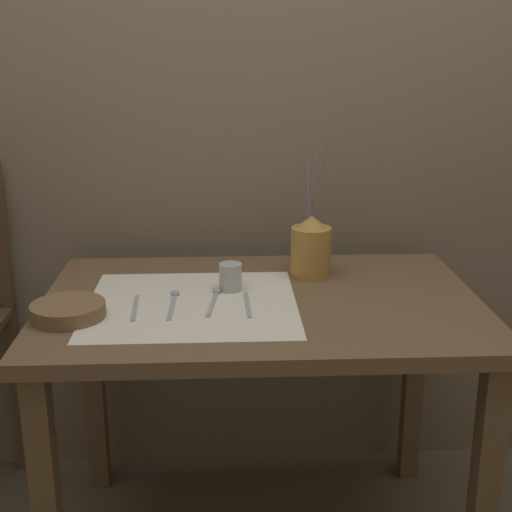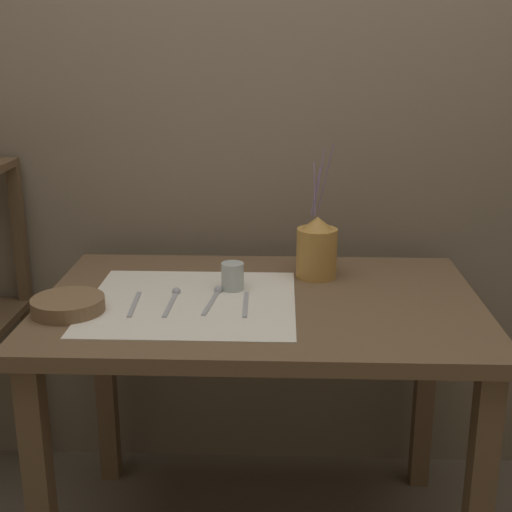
% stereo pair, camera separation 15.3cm
% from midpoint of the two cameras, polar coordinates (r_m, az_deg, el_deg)
% --- Properties ---
extents(stone_wall_back, '(7.00, 0.06, 2.40)m').
position_cam_midpoint_polar(stone_wall_back, '(2.33, 2.74, 10.46)').
color(stone_wall_back, '#7A6B56').
rests_on(stone_wall_back, ground_plane).
extents(wooden_table, '(1.18, 0.79, 0.79)m').
position_cam_midpoint_polar(wooden_table, '(1.97, 2.66, -6.40)').
color(wooden_table, brown).
rests_on(wooden_table, ground_plane).
extents(linen_cloth, '(0.55, 0.51, 0.00)m').
position_cam_midpoint_polar(linen_cloth, '(1.90, -2.89, -3.74)').
color(linen_cloth, silver).
rests_on(linen_cloth, wooden_table).
extents(pitcher_with_flowers, '(0.12, 0.12, 0.40)m').
position_cam_midpoint_polar(pitcher_with_flowers, '(2.09, 6.98, 0.53)').
color(pitcher_with_flowers, '#B7843D').
rests_on(pitcher_with_flowers, wooden_table).
extents(wooden_bowl, '(0.19, 0.19, 0.04)m').
position_cam_midpoint_polar(wooden_bowl, '(1.87, -12.56, -3.89)').
color(wooden_bowl, brown).
rests_on(wooden_bowl, wooden_table).
extents(glass_tumbler_near, '(0.06, 0.06, 0.08)m').
position_cam_midpoint_polar(glass_tumbler_near, '(1.98, 0.32, -1.66)').
color(glass_tumbler_near, '#B7C1BC').
rests_on(glass_tumbler_near, wooden_table).
extents(fork_outer, '(0.02, 0.18, 0.00)m').
position_cam_midpoint_polar(fork_outer, '(1.89, -7.43, -3.87)').
color(fork_outer, '#A8A8AD').
rests_on(fork_outer, wooden_table).
extents(spoon_inner, '(0.02, 0.19, 0.02)m').
position_cam_midpoint_polar(spoon_inner, '(1.93, -4.31, -3.27)').
color(spoon_inner, '#A8A8AD').
rests_on(spoon_inner, wooden_table).
extents(spoon_outer, '(0.04, 0.19, 0.02)m').
position_cam_midpoint_polar(spoon_outer, '(1.94, -1.00, -3.16)').
color(spoon_outer, '#A8A8AD').
rests_on(spoon_outer, wooden_table).
extents(fork_inner, '(0.02, 0.18, 0.00)m').
position_cam_midpoint_polar(fork_inner, '(1.87, 1.51, -3.92)').
color(fork_inner, '#A8A8AD').
rests_on(fork_inner, wooden_table).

